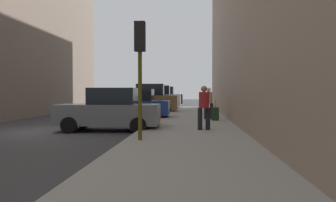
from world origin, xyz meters
TOP-DOWN VIEW (x-y plane):
  - ground_plane at (0.00, 0.00)m, footprint 120.00×120.00m
  - sidewalk at (6.00, 0.00)m, footprint 4.00×40.00m
  - parked_gray_coupe at (2.65, 0.54)m, footprint 4.25×2.15m
  - parked_blue_sedan at (2.65, 6.33)m, footprint 4.22×2.10m
  - parked_bronze_suv at (2.65, 12.42)m, footprint 4.65×2.17m
  - parked_white_van at (2.65, 18.79)m, footprint 4.63×2.11m
  - parked_black_suv at (2.65, 25.02)m, footprint 4.62×2.09m
  - fire_hydrant at (4.45, 2.09)m, footprint 0.42×0.22m
  - traffic_light at (4.50, -2.99)m, footprint 0.32×0.32m
  - pedestrian_in_tan_coat at (6.96, 5.03)m, footprint 0.51×0.43m
  - pedestrian_in_red_jacket at (6.54, -0.10)m, footprint 0.53×0.50m
  - rolling_suitcase at (7.28, 4.27)m, footprint 0.42×0.59m

SIDE VIEW (x-z plane):
  - ground_plane at x=0.00m, z-range 0.00..0.00m
  - sidewalk at x=6.00m, z-range 0.00..0.15m
  - rolling_suitcase at x=7.28m, z-range -0.03..1.01m
  - fire_hydrant at x=4.45m, z-range 0.15..0.85m
  - parked_gray_coupe at x=2.65m, z-range -0.05..1.74m
  - parked_blue_sedan at x=2.65m, z-range -0.05..1.74m
  - parked_bronze_suv at x=2.65m, z-range -0.09..2.16m
  - parked_white_van at x=2.65m, z-range -0.09..2.16m
  - parked_black_suv at x=2.65m, z-range -0.09..2.16m
  - pedestrian_in_tan_coat at x=6.96m, z-range 0.25..1.96m
  - pedestrian_in_red_jacket at x=6.54m, z-range 0.25..1.96m
  - traffic_light at x=4.50m, z-range 0.96..4.56m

